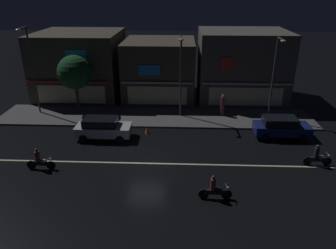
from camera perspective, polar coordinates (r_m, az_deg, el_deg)
ground_plane at (r=21.90m, az=-4.00°, el=-6.97°), size 140.00×140.00×0.00m
lane_divider_stripe at (r=21.90m, az=-4.00°, el=-6.95°), size 27.13×0.16×0.01m
sidewalk_far at (r=29.32m, az=-2.27°, el=1.45°), size 28.56×4.86×0.14m
storefront_left_block at (r=34.25m, az=-1.53°, el=9.89°), size 7.24×7.56×6.02m
storefront_center_block at (r=34.60m, az=13.00°, el=10.30°), size 8.83×7.50×7.04m
storefront_right_block at (r=36.29m, az=-15.34°, el=10.43°), size 8.61×8.64×6.74m
streetlamp_west at (r=31.10m, az=-23.36°, el=9.86°), size 0.44×1.64×7.88m
streetlamp_mid at (r=27.95m, az=2.31°, el=9.66°), size 0.44×1.64×7.22m
streetlamp_east at (r=28.97m, az=18.57°, el=8.92°), size 0.44×1.64×7.19m
pedestrian_on_sidewalk at (r=29.57m, az=9.73°, el=3.34°), size 0.38×0.38×1.96m
street_tree at (r=30.48m, az=-16.42°, el=8.97°), size 3.09×3.09×5.33m
parked_car_near_kerb at (r=25.53m, az=-11.63°, el=-0.58°), size 4.30×1.98×1.67m
parked_car_trailing at (r=26.73m, az=19.62°, el=-0.40°), size 4.30×1.98×1.67m
motorcycle_lead at (r=22.52m, az=-22.03°, el=-6.03°), size 1.90×0.60×1.52m
motorcycle_following at (r=18.40m, az=8.34°, el=-11.41°), size 1.90×0.60×1.52m
motorcycle_opposite_lane at (r=23.56m, az=25.19°, el=-5.26°), size 1.90×0.60×1.52m
traffic_cone at (r=26.13m, az=-3.76°, el=-0.97°), size 0.36×0.36×0.55m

